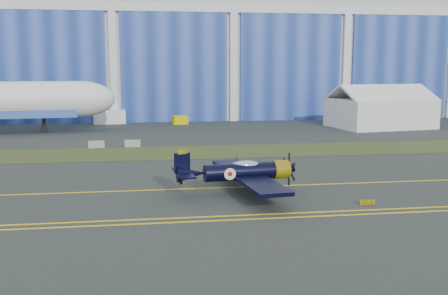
{
  "coord_description": "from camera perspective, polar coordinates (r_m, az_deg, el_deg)",
  "views": [
    {
      "loc": [
        5.76,
        -48.2,
        10.29
      ],
      "look_at": [
        13.18,
        1.83,
        2.4
      ],
      "focal_mm": 42.0,
      "sensor_mm": 36.0,
      "label": 1
    }
  ],
  "objects": [
    {
      "name": "ground",
      "position": [
        49.62,
        -14.94,
        -3.41
      ],
      "size": [
        260.0,
        260.0,
        0.0
      ],
      "primitive_type": "plane",
      "color": "#2C3331",
      "rests_on": "ground"
    },
    {
      "name": "grass_median",
      "position": [
        63.3,
        -13.54,
        -0.72
      ],
      "size": [
        260.0,
        10.0,
        0.02
      ],
      "primitive_type": "cube",
      "color": "#475128",
      "rests_on": "ground"
    },
    {
      "name": "hangar",
      "position": [
        120.21,
        -11.39,
        10.92
      ],
      "size": [
        220.0,
        45.7,
        30.0
      ],
      "color": "silver",
      "rests_on": "ground"
    },
    {
      "name": "taxiway_centreline",
      "position": [
        44.78,
        -15.65,
        -4.74
      ],
      "size": [
        200.0,
        0.2,
        0.02
      ],
      "primitive_type": "cube",
      "color": "yellow",
      "rests_on": "ground"
    },
    {
      "name": "edge_line_near",
      "position": [
        35.7,
        -17.53,
        -8.3
      ],
      "size": [
        80.0,
        0.2,
        0.02
      ],
      "primitive_type": "cube",
      "color": "yellow",
      "rests_on": "ground"
    },
    {
      "name": "edge_line_far",
      "position": [
        36.64,
        -17.29,
        -7.84
      ],
      "size": [
        80.0,
        0.2,
        0.02
      ],
      "primitive_type": "cube",
      "color": "yellow",
      "rests_on": "ground"
    },
    {
      "name": "guard_board_right",
      "position": [
        40.94,
        15.31,
        -5.76
      ],
      "size": [
        1.2,
        0.15,
        0.35
      ],
      "primitive_type": "cube",
      "color": "yellow",
      "rests_on": "ground"
    },
    {
      "name": "warbird",
      "position": [
        42.55,
        1.78,
        -2.65
      ],
      "size": [
        12.79,
        14.84,
        4.04
      ],
      "rotation": [
        0.0,
        0.0,
        0.12
      ],
      "color": "black",
      "rests_on": "ground"
    },
    {
      "name": "tent",
      "position": [
        92.47,
        16.65,
        4.37
      ],
      "size": [
        17.25,
        13.75,
        7.28
      ],
      "rotation": [
        0.0,
        0.0,
        0.15
      ],
      "color": "white",
      "rests_on": "ground"
    },
    {
      "name": "shipping_container",
      "position": [
        96.44,
        -12.35,
        3.26
      ],
      "size": [
        5.8,
        2.75,
        2.43
      ],
      "primitive_type": "cube",
      "rotation": [
        0.0,
        0.0,
        0.09
      ],
      "color": "white",
      "rests_on": "ground"
    },
    {
      "name": "tug",
      "position": [
        93.74,
        -4.81,
        3.0
      ],
      "size": [
        2.94,
        2.25,
        1.52
      ],
      "primitive_type": "cube",
      "rotation": [
        0.0,
        0.0,
        0.26
      ],
      "color": "#E2C700",
      "rests_on": "ground"
    },
    {
      "name": "gse_box",
      "position": [
        106.44,
        18.89,
        3.3
      ],
      "size": [
        3.21,
        2.56,
        1.7
      ],
      "primitive_type": "cube",
      "rotation": [
        0.0,
        0.0,
        -0.43
      ],
      "color": "#7A8CA5",
      "rests_on": "ground"
    },
    {
      "name": "barrier_a",
      "position": [
        68.34,
        -13.74,
        0.33
      ],
      "size": [
        2.07,
        0.92,
        0.9
      ],
      "primitive_type": "cube",
      "rotation": [
        0.0,
        0.0,
        0.17
      ],
      "color": "#979297",
      "rests_on": "ground"
    },
    {
      "name": "barrier_b",
      "position": [
        68.2,
        -9.92,
        0.44
      ],
      "size": [
        2.01,
        0.62,
        0.9
      ],
      "primitive_type": "cube",
      "rotation": [
        0.0,
        0.0,
        -0.01
      ],
      "color": "gray",
      "rests_on": "ground"
    }
  ]
}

